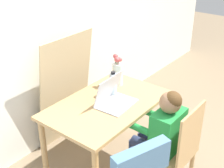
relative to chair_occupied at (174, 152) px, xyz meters
name	(u,v)px	position (x,y,z in m)	size (l,w,h in m)	color
wall_back	(55,22)	(0.10, 1.40, 0.79)	(6.40, 0.05, 2.50)	white
dining_table	(107,112)	(-0.06, 0.64, 0.15)	(1.09, 0.68, 0.70)	tan
chair_occupied	(174,152)	(0.00, 0.00, 0.00)	(0.40, 0.40, 0.89)	tan
person_seated	(161,130)	(0.00, 0.13, 0.15)	(0.31, 0.42, 0.98)	#1E8438
laptop	(113,97)	(-0.03, 0.59, 0.30)	(0.35, 0.27, 0.25)	#B2B2B7
flower_vase	(118,72)	(0.28, 0.77, 0.38)	(0.10, 0.10, 0.31)	silver
water_bottle	(113,84)	(0.09, 0.68, 0.35)	(0.07, 0.07, 0.23)	silver
cardboard_panel	(66,90)	(0.05, 1.26, 0.13)	(0.66, 0.18, 1.17)	tan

